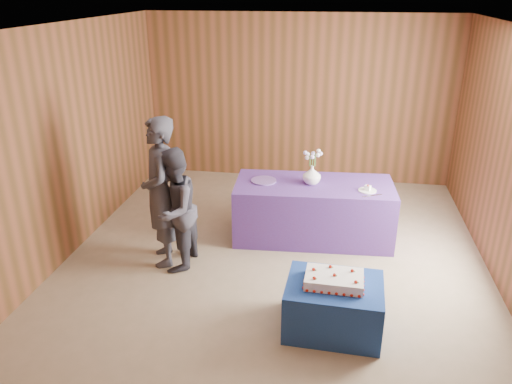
% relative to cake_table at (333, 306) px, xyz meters
% --- Properties ---
extents(ground, '(6.00, 6.00, 0.00)m').
position_rel_cake_table_xyz_m(ground, '(-0.72, 1.06, -0.25)').
color(ground, gray).
rests_on(ground, ground).
extents(room_shell, '(5.04, 6.04, 2.72)m').
position_rel_cake_table_xyz_m(room_shell, '(-0.72, 1.06, 1.55)').
color(room_shell, brown).
rests_on(room_shell, ground).
extents(cake_table, '(0.93, 0.74, 0.50)m').
position_rel_cake_table_xyz_m(cake_table, '(0.00, 0.00, 0.00)').
color(cake_table, navy).
rests_on(cake_table, ground).
extents(serving_table, '(2.05, 1.02, 0.75)m').
position_rel_cake_table_xyz_m(serving_table, '(-0.31, 1.88, 0.12)').
color(serving_table, '#4C328A').
rests_on(serving_table, ground).
extents(sheet_cake, '(0.57, 0.40, 0.13)m').
position_rel_cake_table_xyz_m(sheet_cake, '(-0.01, -0.00, 0.30)').
color(sheet_cake, white).
rests_on(sheet_cake, cake_table).
extents(vase, '(0.28, 0.28, 0.24)m').
position_rel_cake_table_xyz_m(vase, '(-0.35, 1.88, 0.62)').
color(vase, white).
rests_on(vase, serving_table).
extents(flower_spray, '(0.24, 0.24, 0.18)m').
position_rel_cake_table_xyz_m(flower_spray, '(-0.35, 1.88, 0.89)').
color(flower_spray, '#356A2A').
rests_on(flower_spray, vase).
extents(platter, '(0.42, 0.42, 0.02)m').
position_rel_cake_table_xyz_m(platter, '(-0.96, 1.86, 0.51)').
color(platter, '#6A4A95').
rests_on(platter, serving_table).
extents(plate, '(0.24, 0.24, 0.01)m').
position_rel_cake_table_xyz_m(plate, '(0.34, 1.75, 0.51)').
color(plate, white).
rests_on(plate, serving_table).
extents(cake_slice, '(0.09, 0.08, 0.08)m').
position_rel_cake_table_xyz_m(cake_slice, '(0.34, 1.75, 0.54)').
color(cake_slice, white).
rests_on(cake_slice, plate).
extents(knife, '(0.24, 0.13, 0.00)m').
position_rel_cake_table_xyz_m(knife, '(0.40, 1.61, 0.50)').
color(knife, '#AFAFB3').
rests_on(knife, serving_table).
extents(guest_left, '(0.64, 0.76, 1.77)m').
position_rel_cake_table_xyz_m(guest_left, '(-2.02, 0.98, 0.63)').
color(guest_left, '#35353F').
rests_on(guest_left, ground).
extents(guest_right, '(0.57, 0.72, 1.45)m').
position_rel_cake_table_xyz_m(guest_right, '(-1.84, 0.88, 0.47)').
color(guest_right, '#373641').
rests_on(guest_right, ground).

